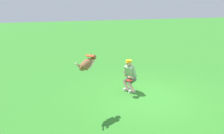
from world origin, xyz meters
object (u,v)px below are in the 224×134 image
at_px(person, 130,75).
at_px(frisbee_flying, 90,56).
at_px(dog, 87,64).
at_px(frisbee_held, 129,80).

bearing_deg(person, frisbee_flying, 6.29).
distance_m(person, frisbee_flying, 2.43).
relative_size(dog, frisbee_held, 3.14).
relative_size(dog, frisbee_flying, 3.04).
relative_size(person, frisbee_flying, 5.16).
distance_m(dog, frisbee_held, 2.23).
height_order(dog, frisbee_held, dog).
bearing_deg(dog, frisbee_flying, 7.32).
xyz_separation_m(person, frisbee_held, (0.15, 0.36, -0.09)).
xyz_separation_m(dog, frisbee_held, (-1.69, -1.00, -1.06)).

